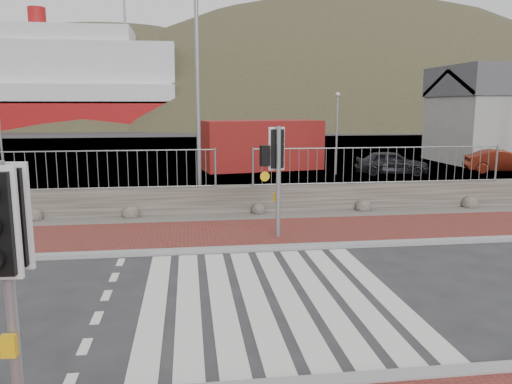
{
  "coord_description": "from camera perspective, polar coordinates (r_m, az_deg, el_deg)",
  "views": [
    {
      "loc": [
        -1.44,
        -8.54,
        3.47
      ],
      "look_at": [
        0.13,
        3.0,
        1.44
      ],
      "focal_mm": 35.0,
      "sensor_mm": 36.0,
      "label": 1
    }
  ],
  "objects": [
    {
      "name": "ground",
      "position": [
        9.33,
        1.72,
        -11.96
      ],
      "size": [
        220.0,
        220.0,
        0.0
      ],
      "primitive_type": "plane",
      "color": "#28282B",
      "rests_on": "ground"
    },
    {
      "name": "sidewalk_far",
      "position": [
        13.56,
        -1.42,
        -4.78
      ],
      "size": [
        40.0,
        3.0,
        0.08
      ],
      "primitive_type": "cube",
      "color": "brown",
      "rests_on": "ground"
    },
    {
      "name": "kerb_far",
      "position": [
        12.12,
        -0.63,
        -6.51
      ],
      "size": [
        40.0,
        0.25,
        0.12
      ],
      "primitive_type": "cube",
      "color": "gray",
      "rests_on": "ground"
    },
    {
      "name": "zebra_crossing",
      "position": [
        9.33,
        1.72,
        -11.92
      ],
      "size": [
        4.62,
        5.6,
        0.01
      ],
      "color": "silver",
      "rests_on": "ground"
    },
    {
      "name": "gravel_strip",
      "position": [
        15.49,
        -2.24,
        -2.96
      ],
      "size": [
        40.0,
        1.5,
        0.06
      ],
      "primitive_type": "cube",
      "color": "#59544C",
      "rests_on": "ground"
    },
    {
      "name": "stone_wall",
      "position": [
        16.19,
        -2.53,
        -0.89
      ],
      "size": [
        40.0,
        0.6,
        0.9
      ],
      "primitive_type": "cube",
      "color": "#47413A",
      "rests_on": "ground"
    },
    {
      "name": "railing",
      "position": [
        15.84,
        -2.51,
        3.89
      ],
      "size": [
        18.07,
        0.07,
        1.22
      ],
      "color": "gray",
      "rests_on": "stone_wall"
    },
    {
      "name": "quay",
      "position": [
        36.63,
        -5.5,
        4.39
      ],
      "size": [
        120.0,
        40.0,
        0.5
      ],
      "primitive_type": "cube",
      "color": "#4C4C4F",
      "rests_on": "ground"
    },
    {
      "name": "water",
      "position": [
        71.54,
        -6.66,
        7.02
      ],
      "size": [
        220.0,
        50.0,
        0.05
      ],
      "primitive_type": "cube",
      "color": "#3F4C54",
      "rests_on": "ground"
    },
    {
      "name": "ferry",
      "position": [
        79.91,
        -25.09,
        10.31
      ],
      "size": [
        50.0,
        16.0,
        20.0
      ],
      "color": "maroon",
      "rests_on": "ground"
    },
    {
      "name": "hills_backdrop",
      "position": [
        100.35,
        -2.83,
        -5.47
      ],
      "size": [
        254.0,
        90.0,
        100.0
      ],
      "color": "#353721",
      "rests_on": "ground"
    },
    {
      "name": "traffic_signal_near",
      "position": [
        5.53,
        -26.71,
        -5.33
      ],
      "size": [
        0.44,
        0.28,
        2.94
      ],
      "rotation": [
        0.0,
        0.0,
        -0.07
      ],
      "color": "gray",
      "rests_on": "ground"
    },
    {
      "name": "traffic_signal_far",
      "position": [
        12.75,
        2.41,
        3.86
      ],
      "size": [
        0.72,
        0.34,
        2.95
      ],
      "rotation": [
        0.0,
        0.0,
        3.33
      ],
      "color": "gray",
      "rests_on": "ground"
    },
    {
      "name": "streetlight",
      "position": [
        16.73,
        -6.28,
        12.96
      ],
      "size": [
        1.56,
        0.81,
        7.79
      ],
      "rotation": [
        0.0,
        0.0,
        0.42
      ],
      "color": "gray",
      "rests_on": "ground"
    },
    {
      "name": "shipping_container",
      "position": [
        27.47,
        0.61,
        5.41
      ],
      "size": [
        6.77,
        3.77,
        2.66
      ],
      "primitive_type": "cube",
      "rotation": [
        0.0,
        0.0,
        0.18
      ],
      "color": "maroon",
      "rests_on": "ground"
    },
    {
      "name": "car_a",
      "position": [
        26.16,
        15.21,
        3.26
      ],
      "size": [
        3.84,
        2.25,
        1.23
      ],
      "primitive_type": "imported",
      "rotation": [
        0.0,
        0.0,
        1.34
      ],
      "color": "black",
      "rests_on": "ground"
    },
    {
      "name": "car_b",
      "position": [
        28.97,
        26.32,
        3.16
      ],
      "size": [
        3.85,
        2.31,
        1.2
      ],
      "primitive_type": "imported",
      "rotation": [
        0.0,
        0.0,
        1.26
      ],
      "color": "#5F190D",
      "rests_on": "ground"
    }
  ]
}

